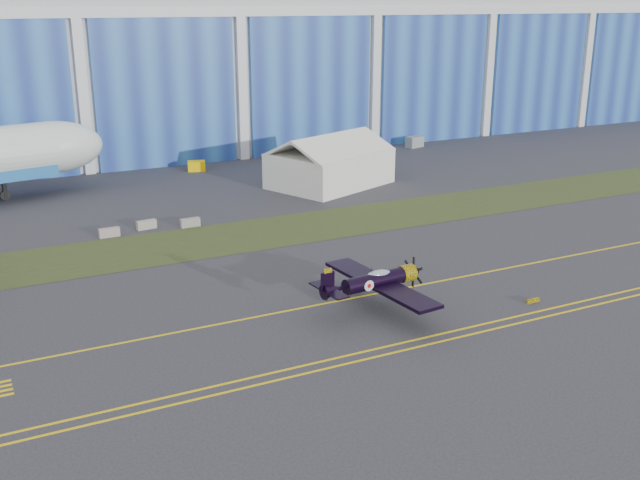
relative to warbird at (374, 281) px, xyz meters
name	(u,v)px	position (x,y,z in m)	size (l,w,h in m)	color
ground	(208,298)	(-10.34, 7.76, -2.34)	(260.00, 260.00, 0.00)	#36353C
grass_median	(161,248)	(-10.34, 21.76, -2.32)	(260.00, 10.00, 0.02)	#475128
hangar	(54,49)	(-10.34, 79.55, 12.62)	(220.00, 45.70, 30.00)	silver
taxiway_centreline	(231,322)	(-10.34, 2.76, -2.33)	(200.00, 0.20, 0.02)	yellow
edge_line_near	(284,378)	(-10.34, -6.74, -2.33)	(80.00, 0.20, 0.02)	yellow
edge_line_far	(278,372)	(-10.34, -5.74, -2.33)	(80.00, 0.20, 0.02)	yellow
guard_board_right	(533,301)	(11.66, -4.24, -2.16)	(1.20, 0.15, 0.35)	yellow
warbird	(374,281)	(0.00, 0.00, 0.00)	(10.84, 12.65, 3.49)	black
tent	(330,160)	(15.32, 36.81, 0.93)	(16.88, 14.78, 6.53)	white
tug	(197,166)	(2.91, 52.26, -1.66)	(2.33, 1.46, 1.36)	#FFCE00
gse_box	(415,142)	(39.03, 53.52, -1.49)	(2.82, 1.51, 1.69)	gray
barrier_a	(109,233)	(-13.91, 27.34, -1.89)	(2.00, 0.60, 0.90)	gray
barrier_b	(146,225)	(-9.98, 28.37, -1.89)	(2.00, 0.60, 0.90)	#9B9684
barrier_c	(190,223)	(-5.79, 27.10, -1.89)	(2.00, 0.60, 0.90)	gray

